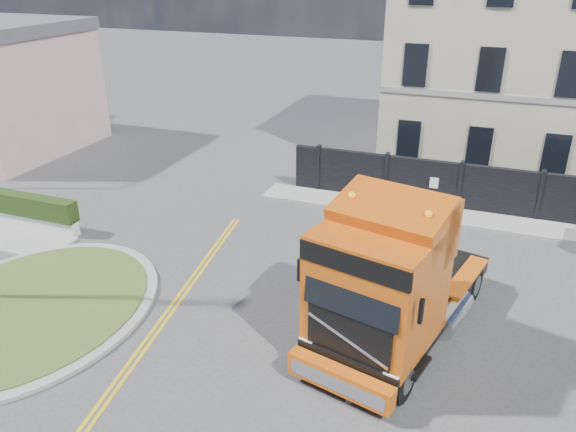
% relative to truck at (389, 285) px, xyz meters
% --- Properties ---
extents(ground, '(120.00, 120.00, 0.00)m').
position_rel_truck_xyz_m(ground, '(-3.04, 0.99, -1.91)').
color(ground, '#424244').
rests_on(ground, ground).
extents(traffic_island, '(6.80, 6.80, 0.17)m').
position_rel_truck_xyz_m(traffic_island, '(-10.04, -2.01, -1.83)').
color(traffic_island, gray).
rests_on(traffic_island, ground).
extents(hoarding_fence, '(18.80, 0.25, 2.00)m').
position_rel_truck_xyz_m(hoarding_fence, '(3.51, 9.99, -0.91)').
color(hoarding_fence, black).
rests_on(hoarding_fence, ground).
extents(georgian_building, '(12.30, 10.30, 12.80)m').
position_rel_truck_xyz_m(georgian_building, '(2.96, 17.49, 3.86)').
color(georgian_building, beige).
rests_on(georgian_building, ground).
extents(pavement_far, '(20.00, 1.60, 0.12)m').
position_rel_truck_xyz_m(pavement_far, '(2.96, 9.09, -1.85)').
color(pavement_far, gray).
rests_on(pavement_far, ground).
extents(truck, '(4.27, 7.55, 4.27)m').
position_rel_truck_xyz_m(truck, '(0.00, 0.00, 0.00)').
color(truck, black).
rests_on(truck, ground).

